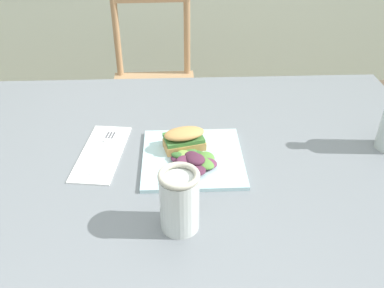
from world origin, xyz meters
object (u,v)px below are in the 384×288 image
Objects in this scene: mason_jar_iced_tea at (179,203)px; dining_table at (173,193)px; sandwich_half_front at (184,139)px; chair_wooden_far at (154,86)px; plate_lunch at (193,158)px; fork_on_napkin at (104,148)px.

dining_table is at bearing 93.97° from mason_jar_iced_tea.
sandwich_half_front is (0.03, 0.03, 0.15)m from dining_table.
mason_jar_iced_tea reaches higher than chair_wooden_far.
dining_table is at bearing 174.51° from plate_lunch.
sandwich_half_front is 0.61× the size of fork_on_napkin.
plate_lunch is 0.05m from sandwich_half_front.
plate_lunch is at bearing 80.95° from mason_jar_iced_tea.
plate_lunch is (0.05, -0.01, 0.12)m from dining_table.
fork_on_napkin is at bearing 164.74° from dining_table.
fork_on_napkin is (-0.23, 0.05, 0.00)m from plate_lunch.
mason_jar_iced_tea reaches higher than fork_on_napkin.
sandwich_half_front is at bearing -3.99° from fork_on_napkin.
mason_jar_iced_tea reaches higher than sandwich_half_front.
chair_wooden_far is at bearing 95.19° from dining_table.
mason_jar_iced_tea is at bearing -99.05° from plate_lunch.
mason_jar_iced_tea is (-0.02, -0.26, 0.02)m from sandwich_half_front.
mason_jar_iced_tea is at bearing -85.04° from chair_wooden_far.
chair_wooden_far is 7.69× the size of sandwich_half_front.
fork_on_napkin is at bearing 124.38° from mason_jar_iced_tea.
plate_lunch is at bearing -5.49° from dining_table.
mason_jar_iced_tea reaches higher than dining_table.
chair_wooden_far is 1.03m from sandwich_half_front.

